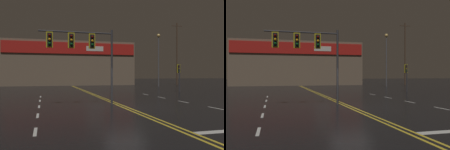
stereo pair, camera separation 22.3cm
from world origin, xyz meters
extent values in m
plane|color=black|center=(0.00, 0.00, 0.00)|extent=(200.00, 200.00, 0.00)
cube|color=gold|center=(-0.15, 0.00, 0.00)|extent=(0.12, 60.00, 0.01)
cube|color=gold|center=(0.15, 0.00, 0.00)|extent=(0.12, 60.00, 0.01)
cube|color=silver|center=(-5.16, -5.40, 0.00)|extent=(0.12, 1.40, 0.01)
cube|color=silver|center=(-5.16, -1.80, 0.00)|extent=(0.12, 1.40, 0.01)
cube|color=silver|center=(-5.16, 1.80, 0.00)|extent=(0.12, 1.40, 0.01)
cube|color=silver|center=(-5.16, 5.40, 0.00)|extent=(0.12, 1.40, 0.01)
cube|color=silver|center=(-5.16, 9.00, 0.00)|extent=(0.12, 1.40, 0.01)
cube|color=silver|center=(5.16, -1.80, 0.00)|extent=(0.12, 1.40, 0.01)
cube|color=silver|center=(5.16, 1.80, 0.00)|extent=(0.12, 1.40, 0.01)
cube|color=silver|center=(5.16, 5.40, 0.00)|extent=(0.12, 1.40, 0.01)
cube|color=silver|center=(5.16, 9.00, 0.00)|extent=(0.12, 1.40, 0.01)
cylinder|color=#38383D|center=(-0.47, 1.42, 2.51)|extent=(0.14, 0.14, 5.02)
cylinder|color=#38383D|center=(-2.83, 1.42, 4.77)|extent=(4.73, 0.10, 0.10)
cube|color=black|center=(-1.82, 1.42, 4.23)|extent=(0.28, 0.24, 0.84)
cube|color=gold|center=(-1.82, 1.42, 4.23)|extent=(0.42, 0.08, 0.99)
sphere|color=#500705|center=(-1.82, 1.26, 4.48)|extent=(0.17, 0.17, 0.17)
sphere|color=orange|center=(-1.82, 1.26, 4.23)|extent=(0.17, 0.17, 0.17)
sphere|color=#084513|center=(-1.82, 1.26, 3.97)|extent=(0.17, 0.17, 0.17)
cube|color=black|center=(-3.17, 1.42, 4.23)|extent=(0.28, 0.24, 0.84)
cube|color=gold|center=(-3.17, 1.42, 4.23)|extent=(0.42, 0.08, 0.99)
sphere|color=#500705|center=(-3.17, 1.26, 4.48)|extent=(0.17, 0.17, 0.17)
sphere|color=orange|center=(-3.17, 1.26, 4.23)|extent=(0.17, 0.17, 0.17)
sphere|color=#084513|center=(-3.17, 1.26, 3.97)|extent=(0.17, 0.17, 0.17)
cube|color=black|center=(-4.52, 1.42, 4.23)|extent=(0.28, 0.24, 0.84)
cube|color=gold|center=(-4.52, 1.42, 4.23)|extent=(0.42, 0.08, 0.99)
sphere|color=#500705|center=(-4.52, 1.26, 4.48)|extent=(0.17, 0.17, 0.17)
sphere|color=orange|center=(-4.52, 1.26, 4.23)|extent=(0.17, 0.17, 0.17)
sphere|color=#084513|center=(-4.52, 1.26, 3.97)|extent=(0.17, 0.17, 0.17)
cylinder|color=#38383D|center=(10.36, 11.20, 1.60)|extent=(0.13, 0.13, 3.19)
cube|color=black|center=(10.36, 11.38, 2.72)|extent=(0.28, 0.24, 0.84)
cube|color=gold|center=(10.36, 11.38, 2.72)|extent=(0.42, 0.08, 0.99)
sphere|color=#500705|center=(10.36, 11.22, 2.97)|extent=(0.17, 0.17, 0.17)
sphere|color=orange|center=(10.36, 11.22, 2.72)|extent=(0.17, 0.17, 0.17)
sphere|color=#084513|center=(10.36, 11.22, 2.47)|extent=(0.17, 0.17, 0.17)
cylinder|color=#59595E|center=(13.81, 23.77, 4.22)|extent=(0.20, 0.20, 8.45)
sphere|color=#F4C666|center=(13.81, 23.77, 8.62)|extent=(0.56, 0.56, 0.56)
cube|color=#7A6651|center=(0.00, 35.84, 4.13)|extent=(24.29, 10.00, 8.26)
cube|color=red|center=(0.00, 30.74, 6.81)|extent=(23.80, 0.20, 2.06)
cube|color=white|center=(4.25, 30.69, 6.81)|extent=(3.20, 0.16, 0.90)
cylinder|color=#4C3828|center=(20.59, 29.55, 6.13)|extent=(0.26, 0.26, 12.25)
cube|color=#4C3828|center=(20.59, 29.55, 11.65)|extent=(2.20, 0.12, 0.12)
camera|label=1|loc=(-4.86, -14.67, 2.04)|focal=40.00mm
camera|label=2|loc=(-4.65, -14.72, 2.04)|focal=40.00mm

